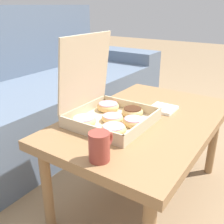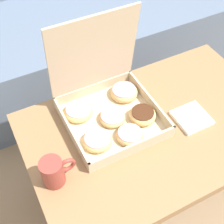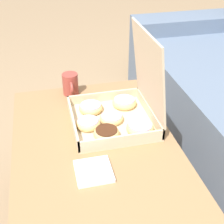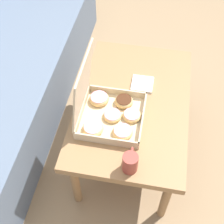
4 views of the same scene
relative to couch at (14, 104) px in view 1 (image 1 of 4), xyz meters
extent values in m
plane|color=#937756|center=(0.00, -0.82, -0.30)|extent=(12.00, 12.00, 0.00)
cube|color=slate|center=(0.00, -0.16, -0.09)|extent=(2.07, 0.63, 0.42)
cube|color=slate|center=(1.15, -0.06, -0.04)|extent=(0.24, 0.83, 0.52)
cube|color=#997047|center=(0.00, -0.97, 0.12)|extent=(0.92, 0.59, 0.04)
cylinder|color=#997047|center=(0.40, -1.20, -0.10)|extent=(0.04, 0.04, 0.40)
cylinder|color=#997047|center=(-0.40, -0.73, -0.10)|extent=(0.04, 0.04, 0.40)
cylinder|color=#997047|center=(0.40, -0.73, -0.10)|extent=(0.04, 0.04, 0.40)
cube|color=beige|center=(-0.13, -0.87, 0.14)|extent=(0.32, 0.32, 0.01)
cube|color=beige|center=(-0.13, -1.03, 0.17)|extent=(0.32, 0.01, 0.04)
cube|color=beige|center=(-0.13, -0.72, 0.17)|extent=(0.32, 0.01, 0.04)
cube|color=beige|center=(-0.29, -0.87, 0.17)|extent=(0.01, 0.32, 0.04)
cube|color=beige|center=(0.03, -0.87, 0.17)|extent=(0.01, 0.32, 0.04)
cube|color=beige|center=(-0.13, -0.74, 0.35)|extent=(0.32, 0.05, 0.31)
torus|color=#E5BC75|center=(-0.13, -0.88, 0.16)|extent=(0.09, 0.09, 0.03)
cylinder|color=pink|center=(-0.13, -0.88, 0.17)|extent=(0.08, 0.08, 0.01)
torus|color=#E5BC75|center=(-0.23, -0.80, 0.16)|extent=(0.10, 0.10, 0.03)
cylinder|color=pink|center=(-0.23, -0.80, 0.17)|extent=(0.09, 0.09, 0.01)
torus|color=#E5BC75|center=(-0.11, -0.97, 0.16)|extent=(0.09, 0.09, 0.03)
cylinder|color=pink|center=(-0.11, -0.97, 0.17)|extent=(0.08, 0.08, 0.01)
torus|color=#E5BC75|center=(-0.03, -0.79, 0.16)|extent=(0.10, 0.10, 0.03)
cylinder|color=pink|center=(-0.03, -0.79, 0.17)|extent=(0.09, 0.09, 0.02)
torus|color=#E5BC75|center=(-0.03, -0.92, 0.16)|extent=(0.10, 0.10, 0.04)
cylinder|color=#472614|center=(-0.03, -0.92, 0.17)|extent=(0.08, 0.08, 0.02)
torus|color=#E5BC75|center=(-0.22, -0.94, 0.16)|extent=(0.10, 0.10, 0.03)
cylinder|color=pink|center=(-0.22, -0.94, 0.17)|extent=(0.09, 0.09, 0.01)
cylinder|color=#993D33|center=(-0.40, -1.01, 0.19)|extent=(0.07, 0.07, 0.10)
torus|color=#993D33|center=(-0.35, -1.01, 0.19)|extent=(0.06, 0.01, 0.06)
cube|color=white|center=(0.13, -1.00, 0.14)|extent=(0.12, 0.12, 0.01)
camera|label=1|loc=(-0.99, -1.45, 0.61)|focal=42.00mm
camera|label=2|loc=(-0.45, -1.50, 1.01)|focal=50.00mm
camera|label=3|loc=(0.86, -1.11, 0.86)|focal=50.00mm
camera|label=4|loc=(-1.08, -1.05, 1.39)|focal=50.00mm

